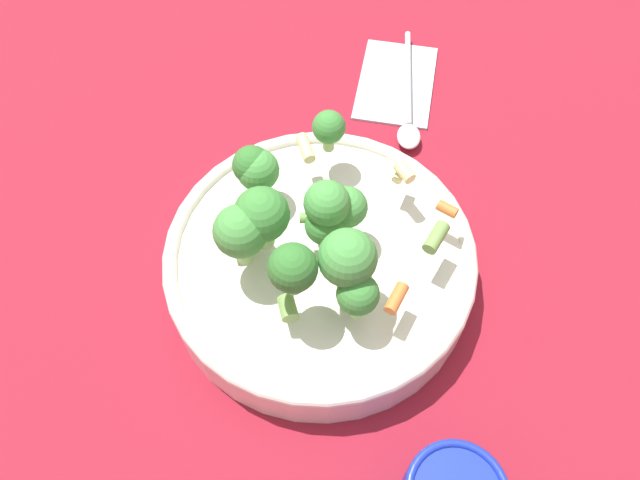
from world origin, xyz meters
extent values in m
plane|color=maroon|center=(0.00, 0.00, 0.00)|extent=(3.00, 3.00, 0.00)
cylinder|color=silver|center=(0.00, 0.00, 0.02)|extent=(0.29, 0.29, 0.04)
torus|color=silver|center=(0.00, 0.00, 0.04)|extent=(0.29, 0.29, 0.01)
cylinder|color=#8CB766|center=(0.00, 0.01, 0.06)|extent=(0.01, 0.01, 0.02)
sphere|color=#3D8438|center=(0.00, 0.01, 0.09)|extent=(0.04, 0.04, 0.04)
cylinder|color=#8CB766|center=(-0.03, -0.04, 0.08)|extent=(0.02, 0.02, 0.02)
sphere|color=#3D8438|center=(-0.03, -0.04, 0.11)|extent=(0.05, 0.05, 0.05)
cylinder|color=#8CB766|center=(-0.08, -0.01, 0.06)|extent=(0.01, 0.01, 0.02)
sphere|color=#479342|center=(-0.08, -0.01, 0.09)|extent=(0.04, 0.04, 0.04)
cylinder|color=#8CB766|center=(-0.01, 0.01, 0.08)|extent=(0.01, 0.01, 0.02)
sphere|color=#479342|center=(-0.01, 0.01, 0.11)|extent=(0.04, 0.04, 0.04)
cylinder|color=#8CB766|center=(-0.03, -0.06, 0.07)|extent=(0.02, 0.02, 0.02)
sphere|color=#479342|center=(-0.03, -0.06, 0.10)|extent=(0.05, 0.05, 0.05)
cylinder|color=#8CB766|center=(0.05, -0.01, 0.08)|extent=(0.02, 0.02, 0.02)
sphere|color=#479342|center=(0.05, -0.01, 0.11)|extent=(0.05, 0.05, 0.05)
cylinder|color=#8CB766|center=(0.03, -0.05, 0.09)|extent=(0.01, 0.01, 0.02)
sphere|color=#33722D|center=(0.03, -0.05, 0.12)|extent=(0.04, 0.04, 0.04)
cylinder|color=#8CB766|center=(-0.08, 0.07, 0.08)|extent=(0.01, 0.01, 0.02)
sphere|color=#3D8438|center=(-0.08, 0.07, 0.10)|extent=(0.03, 0.03, 0.03)
cylinder|color=#8CB766|center=(-0.04, -0.05, 0.06)|extent=(0.01, 0.01, 0.01)
sphere|color=#33722D|center=(-0.04, -0.05, 0.08)|extent=(0.03, 0.03, 0.03)
cylinder|color=#8CB766|center=(0.07, -0.01, 0.06)|extent=(0.01, 0.01, 0.02)
sphere|color=#3D8438|center=(0.07, -0.01, 0.09)|extent=(0.04, 0.04, 0.04)
cylinder|color=#8CB766|center=(-0.09, -0.01, 0.07)|extent=(0.01, 0.01, 0.01)
sphere|color=#33722D|center=(-0.09, -0.01, 0.09)|extent=(0.04, 0.04, 0.04)
cylinder|color=#8CB766|center=(0.00, 0.03, 0.07)|extent=(0.01, 0.01, 0.02)
sphere|color=#479342|center=(0.00, 0.03, 0.09)|extent=(0.04, 0.04, 0.04)
cylinder|color=orange|center=(0.05, 0.10, 0.08)|extent=(0.02, 0.02, 0.01)
cylinder|color=beige|center=(0.05, 0.00, 0.07)|extent=(0.02, 0.02, 0.01)
cylinder|color=beige|center=(-0.05, -0.06, 0.07)|extent=(0.02, 0.02, 0.01)
cylinder|color=beige|center=(-0.08, 0.04, 0.09)|extent=(0.03, 0.02, 0.01)
cylinder|color=beige|center=(-0.01, 0.10, 0.08)|extent=(0.02, 0.02, 0.01)
cylinder|color=#729E4C|center=(0.07, 0.07, 0.09)|extent=(0.02, 0.03, 0.01)
cylinder|color=beige|center=(0.00, 0.09, 0.09)|extent=(0.02, 0.01, 0.01)
cylinder|color=#729E4C|center=(-0.01, 0.00, 0.09)|extent=(0.02, 0.02, 0.01)
cylinder|color=#729E4C|center=(0.04, -0.06, 0.07)|extent=(0.02, 0.02, 0.01)
cylinder|color=orange|center=(0.09, 0.01, 0.08)|extent=(0.02, 0.03, 0.01)
cube|color=#B2BCC6|center=(-0.16, 0.23, 0.00)|extent=(0.16, 0.16, 0.01)
cylinder|color=silver|center=(-0.15, 0.24, 0.01)|extent=(0.12, 0.10, 0.01)
ellipsoid|color=silver|center=(-0.08, 0.18, 0.01)|extent=(0.04, 0.04, 0.01)
camera|label=1|loc=(0.23, -0.17, 0.53)|focal=35.00mm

